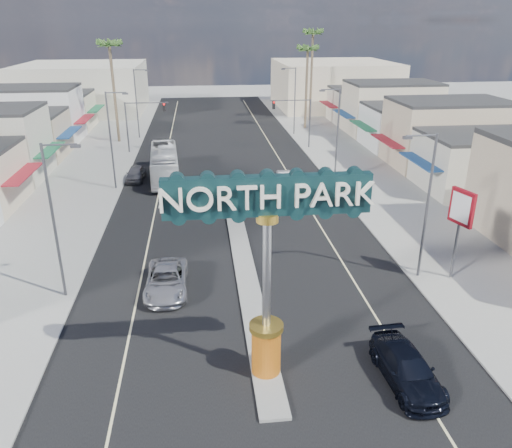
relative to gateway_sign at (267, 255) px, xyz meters
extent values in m
plane|color=gray|center=(0.00, 28.02, -5.93)|extent=(160.00, 160.00, 0.00)
cube|color=black|center=(0.00, 28.02, -5.92)|extent=(20.00, 120.00, 0.01)
cube|color=gray|center=(0.00, 12.02, -5.85)|extent=(1.30, 30.00, 0.16)
cube|color=gray|center=(-14.00, 28.02, -5.87)|extent=(8.00, 120.00, 0.12)
cube|color=gray|center=(14.00, 28.02, -5.87)|extent=(8.00, 120.00, 0.12)
cube|color=beige|center=(-24.00, 41.02, -2.93)|extent=(12.00, 42.00, 6.00)
cube|color=#B7B29E|center=(24.00, 41.02, -2.93)|extent=(12.00, 42.00, 6.00)
cube|color=#B7B29E|center=(-22.00, 73.02, -1.93)|extent=(20.00, 20.00, 8.00)
cube|color=beige|center=(22.00, 73.02, -1.93)|extent=(20.00, 20.00, 8.00)
cylinder|color=#DA5E10|center=(0.00, 0.02, -4.67)|extent=(1.30, 1.30, 2.20)
cylinder|color=gold|center=(0.00, 0.02, -3.44)|extent=(1.50, 1.50, 0.25)
cylinder|color=#B7B7BC|center=(0.00, 0.02, -0.92)|extent=(0.36, 0.36, 4.80)
cylinder|color=gold|center=(0.00, 0.02, 1.66)|extent=(0.90, 0.90, 0.35)
cube|color=black|center=(0.00, 0.02, 2.58)|extent=(8.20, 0.50, 1.60)
cylinder|color=#47474C|center=(-11.00, 42.02, -2.93)|extent=(0.18, 0.18, 6.00)
cylinder|color=#47474C|center=(-8.50, 42.02, -0.03)|extent=(5.00, 0.12, 0.12)
cube|color=black|center=(-6.50, 42.02, -0.53)|extent=(0.32, 0.32, 1.00)
sphere|color=red|center=(-6.50, 41.84, -0.21)|extent=(0.22, 0.22, 0.22)
cylinder|color=#47474C|center=(11.00, 42.02, -2.93)|extent=(0.18, 0.18, 6.00)
cylinder|color=#47474C|center=(8.50, 42.02, -0.03)|extent=(5.00, 0.12, 0.12)
cube|color=black|center=(6.50, 42.02, -0.53)|extent=(0.32, 0.32, 1.00)
sphere|color=red|center=(6.50, 41.84, -0.21)|extent=(0.22, 0.22, 0.22)
cylinder|color=#47474C|center=(-10.60, 8.02, -1.43)|extent=(0.16, 0.16, 9.00)
cylinder|color=#47474C|center=(-9.70, 8.02, 2.97)|extent=(1.80, 0.10, 0.10)
cube|color=#47474C|center=(-8.90, 8.02, 2.87)|extent=(0.50, 0.22, 0.15)
cylinder|color=#47474C|center=(-10.60, 28.02, -1.43)|extent=(0.16, 0.16, 9.00)
cylinder|color=#47474C|center=(-9.70, 28.02, 2.97)|extent=(1.80, 0.10, 0.10)
cube|color=#47474C|center=(-8.90, 28.02, 2.87)|extent=(0.50, 0.22, 0.15)
cylinder|color=#47474C|center=(-10.60, 50.02, -1.43)|extent=(0.16, 0.16, 9.00)
cylinder|color=#47474C|center=(-9.70, 50.02, 2.97)|extent=(1.80, 0.10, 0.10)
cube|color=#47474C|center=(-8.90, 50.02, 2.87)|extent=(0.50, 0.22, 0.15)
cylinder|color=#47474C|center=(10.60, 8.02, -1.43)|extent=(0.16, 0.16, 9.00)
cylinder|color=#47474C|center=(9.70, 8.02, 2.97)|extent=(1.80, 0.10, 0.10)
cube|color=#47474C|center=(8.90, 8.02, 2.87)|extent=(0.50, 0.22, 0.15)
cylinder|color=#47474C|center=(10.60, 28.02, -1.43)|extent=(0.16, 0.16, 9.00)
cylinder|color=#47474C|center=(9.70, 28.02, 2.97)|extent=(1.80, 0.10, 0.10)
cube|color=#47474C|center=(8.90, 28.02, 2.87)|extent=(0.50, 0.22, 0.15)
cylinder|color=#47474C|center=(10.60, 50.02, -1.43)|extent=(0.16, 0.16, 9.00)
cylinder|color=#47474C|center=(9.70, 50.02, 2.97)|extent=(1.80, 0.10, 0.10)
cube|color=#47474C|center=(8.90, 50.02, 2.87)|extent=(0.50, 0.22, 0.15)
cylinder|color=brown|center=(-13.00, 48.02, 0.07)|extent=(0.36, 0.36, 12.00)
cylinder|color=brown|center=(13.00, 54.02, -0.43)|extent=(0.36, 0.36, 11.00)
cylinder|color=brown|center=(15.00, 60.02, 0.57)|extent=(0.36, 0.36, 13.00)
imported|color=#ACACB1|center=(-4.81, 8.03, -5.20)|extent=(2.44, 5.22, 1.45)
imported|color=black|center=(6.05, -1.24, -5.21)|extent=(2.29, 5.04, 1.43)
imported|color=#5B5B5F|center=(-9.00, 30.68, -5.23)|extent=(1.85, 4.15, 1.39)
imported|color=silver|center=(5.50, 25.94, -5.11)|extent=(2.07, 5.10, 1.64)
imported|color=white|center=(-6.14, 31.02, -4.41)|extent=(3.22, 11.05, 3.04)
cylinder|color=#47474C|center=(12.52, 7.57, -4.05)|extent=(0.18, 0.18, 3.52)
cube|color=maroon|center=(12.52, 7.57, -1.23)|extent=(0.71, 1.75, 2.11)
cube|color=white|center=(12.40, 7.54, -1.23)|extent=(0.42, 1.36, 1.67)
camera|label=1|loc=(-2.53, -18.15, 8.88)|focal=35.00mm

